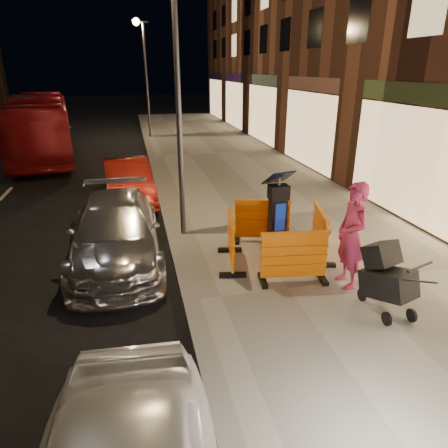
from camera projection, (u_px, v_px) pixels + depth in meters
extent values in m
plane|color=black|center=(192.00, 307.00, 6.92)|extent=(120.00, 120.00, 0.00)
cube|color=gray|center=(350.00, 284.00, 7.51)|extent=(6.00, 60.00, 0.15)
cube|color=slate|center=(192.00, 303.00, 6.89)|extent=(0.30, 60.00, 0.15)
cube|color=black|center=(277.00, 219.00, 8.01)|extent=(0.67, 0.67, 1.78)
cube|color=orange|center=(294.00, 257.00, 7.29)|extent=(1.33, 0.69, 0.99)
cube|color=orange|center=(262.00, 221.00, 9.02)|extent=(1.37, 0.85, 0.99)
cube|color=orange|center=(231.00, 241.00, 7.96)|extent=(0.75, 1.35, 0.99)
cube|color=orange|center=(319.00, 233.00, 8.35)|extent=(0.83, 1.37, 0.99)
imported|color=silver|center=(119.00, 259.00, 8.66)|extent=(1.84, 4.47, 1.29)
imported|color=maroon|center=(130.00, 200.00, 12.51)|extent=(1.64, 3.91, 1.25)
imported|color=maroon|center=(46.00, 156.00, 18.74)|extent=(3.76, 10.19, 2.77)
imported|color=#B72D56|center=(352.00, 236.00, 7.01)|extent=(0.47, 0.71, 1.94)
cube|color=black|center=(389.00, 280.00, 6.39)|extent=(0.83, 1.02, 1.10)
cylinder|color=#3F3F44|center=(178.00, 104.00, 8.54)|extent=(0.12, 0.12, 6.00)
cylinder|color=#3F3F44|center=(147.00, 82.00, 22.16)|extent=(0.12, 0.12, 6.00)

